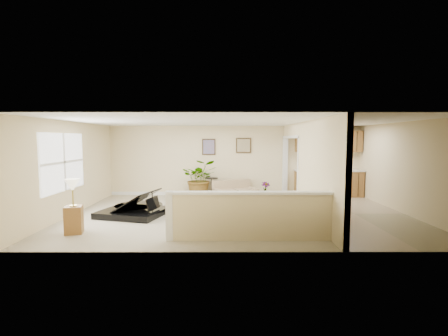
{
  "coord_description": "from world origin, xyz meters",
  "views": [
    {
      "loc": [
        -0.41,
        -8.69,
        2.04
      ],
      "look_at": [
        -0.41,
        0.4,
        1.22
      ],
      "focal_mm": 26.0,
      "sensor_mm": 36.0,
      "label": 1
    }
  ],
  "objects_px": {
    "palm_plant": "(200,179)",
    "piano_bench": "(183,205)",
    "small_plant": "(265,191)",
    "piano": "(132,191)",
    "loveseat": "(235,189)",
    "accent_table": "(211,185)",
    "lamp_stand": "(73,210)"
  },
  "relations": [
    {
      "from": "piano_bench",
      "to": "small_plant",
      "type": "bearing_deg",
      "value": 45.36
    },
    {
      "from": "piano_bench",
      "to": "loveseat",
      "type": "relative_size",
      "value": 0.47
    },
    {
      "from": "small_plant",
      "to": "lamp_stand",
      "type": "bearing_deg",
      "value": -138.1
    },
    {
      "from": "piano",
      "to": "accent_table",
      "type": "relative_size",
      "value": 3.16
    },
    {
      "from": "piano_bench",
      "to": "palm_plant",
      "type": "bearing_deg",
      "value": 84.49
    },
    {
      "from": "piano_bench",
      "to": "lamp_stand",
      "type": "distance_m",
      "value": 2.7
    },
    {
      "from": "palm_plant",
      "to": "small_plant",
      "type": "bearing_deg",
      "value": -4.93
    },
    {
      "from": "piano",
      "to": "palm_plant",
      "type": "height_order",
      "value": "piano"
    },
    {
      "from": "piano",
      "to": "small_plant",
      "type": "xyz_separation_m",
      "value": [
        3.9,
        2.41,
        -0.39
      ]
    },
    {
      "from": "piano",
      "to": "piano_bench",
      "type": "height_order",
      "value": "piano"
    },
    {
      "from": "piano",
      "to": "lamp_stand",
      "type": "relative_size",
      "value": 1.79
    },
    {
      "from": "piano_bench",
      "to": "accent_table",
      "type": "relative_size",
      "value": 1.22
    },
    {
      "from": "piano_bench",
      "to": "small_plant",
      "type": "distance_m",
      "value": 3.61
    },
    {
      "from": "lamp_stand",
      "to": "accent_table",
      "type": "bearing_deg",
      "value": 57.97
    },
    {
      "from": "piano_bench",
      "to": "palm_plant",
      "type": "relative_size",
      "value": 0.62
    },
    {
      "from": "small_plant",
      "to": "loveseat",
      "type": "bearing_deg",
      "value": -176.34
    },
    {
      "from": "piano",
      "to": "accent_table",
      "type": "height_order",
      "value": "piano"
    },
    {
      "from": "palm_plant",
      "to": "piano_bench",
      "type": "bearing_deg",
      "value": -95.51
    },
    {
      "from": "accent_table",
      "to": "lamp_stand",
      "type": "height_order",
      "value": "lamp_stand"
    },
    {
      "from": "piano_bench",
      "to": "small_plant",
      "type": "xyz_separation_m",
      "value": [
        2.53,
        2.57,
        -0.04
      ]
    },
    {
      "from": "piano_bench",
      "to": "small_plant",
      "type": "relative_size",
      "value": 1.46
    },
    {
      "from": "piano",
      "to": "small_plant",
      "type": "relative_size",
      "value": 3.79
    },
    {
      "from": "loveseat",
      "to": "palm_plant",
      "type": "relative_size",
      "value": 1.31
    },
    {
      "from": "piano",
      "to": "small_plant",
      "type": "height_order",
      "value": "piano"
    },
    {
      "from": "piano",
      "to": "loveseat",
      "type": "height_order",
      "value": "piano"
    },
    {
      "from": "loveseat",
      "to": "small_plant",
      "type": "xyz_separation_m",
      "value": [
        1.04,
        0.07,
        -0.07
      ]
    },
    {
      "from": "small_plant",
      "to": "lamp_stand",
      "type": "xyz_separation_m",
      "value": [
        -4.67,
        -4.19,
        0.26
      ]
    },
    {
      "from": "piano_bench",
      "to": "accent_table",
      "type": "distance_m",
      "value": 2.93
    },
    {
      "from": "palm_plant",
      "to": "loveseat",
      "type": "bearing_deg",
      "value": -12.09
    },
    {
      "from": "piano_bench",
      "to": "loveseat",
      "type": "bearing_deg",
      "value": 59.19
    },
    {
      "from": "piano_bench",
      "to": "loveseat",
      "type": "height_order",
      "value": "loveseat"
    },
    {
      "from": "accent_table",
      "to": "palm_plant",
      "type": "relative_size",
      "value": 0.51
    }
  ]
}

